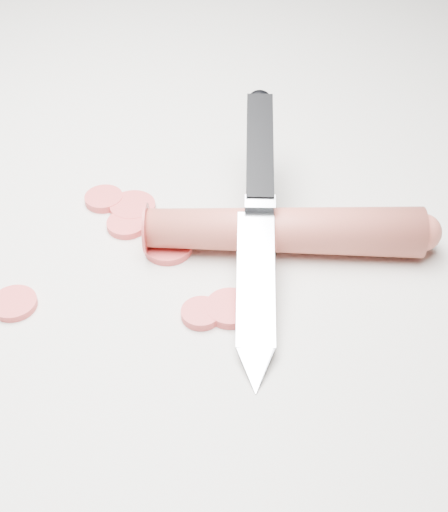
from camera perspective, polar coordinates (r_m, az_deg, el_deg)
The scene contains 10 objects.
ground at distance 0.59m, azimuth -3.92°, elevation 2.27°, with size 2.40×2.40×0.00m, color beige.
carrot at distance 0.56m, azimuth 4.80°, elevation 2.08°, with size 0.04×0.04×0.21m, color #B9493B.
carrot_slice_0 at distance 0.62m, azimuth -9.58°, elevation 4.53°, with size 0.03×0.03×0.01m, color #CF3739.
carrot_slice_1 at distance 0.57m, azimuth -4.49°, elevation 0.72°, with size 0.04×0.04×0.01m, color #CF3739.
carrot_slice_2 at distance 0.61m, azimuth -7.32°, elevation 3.92°, with size 0.04×0.04×0.01m, color #CF3739.
carrot_slice_3 at distance 0.51m, azimuth -1.83°, elevation -4.61°, with size 0.03×0.03×0.01m, color #CF3739.
carrot_slice_4 at distance 0.52m, azimuth 0.49°, elevation -4.21°, with size 0.04×0.04×0.01m, color #CF3739.
carrot_slice_5 at distance 0.59m, azimuth -7.78°, elevation 2.53°, with size 0.03×0.03×0.01m, color #CF3739.
carrot_slice_6 at distance 0.54m, azimuth -16.45°, elevation -3.66°, with size 0.03×0.03×0.01m, color #CF3739.
kitchen_knife at distance 0.53m, azimuth 2.91°, elevation 2.94°, with size 0.18×0.23×0.08m, color #B8BBBF, non-canonical shape.
Camera 1 is at (0.30, -0.33, 0.38)m, focal length 50.00 mm.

